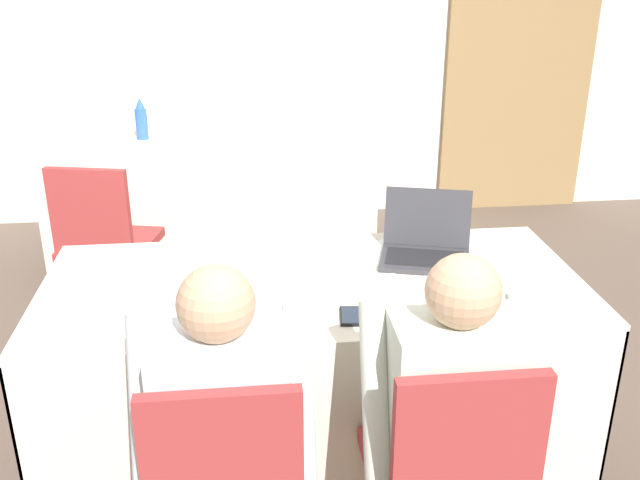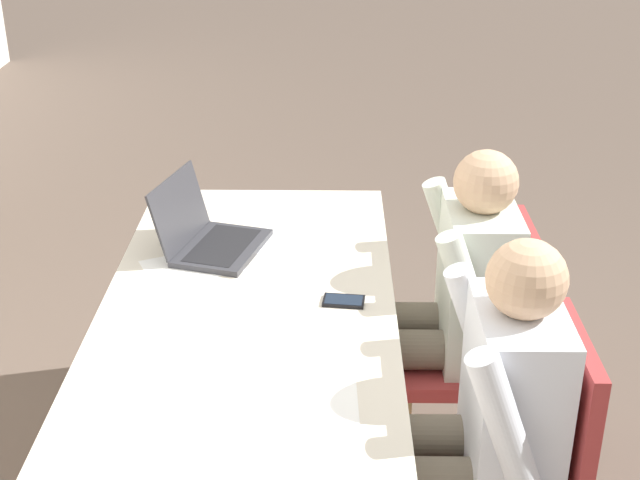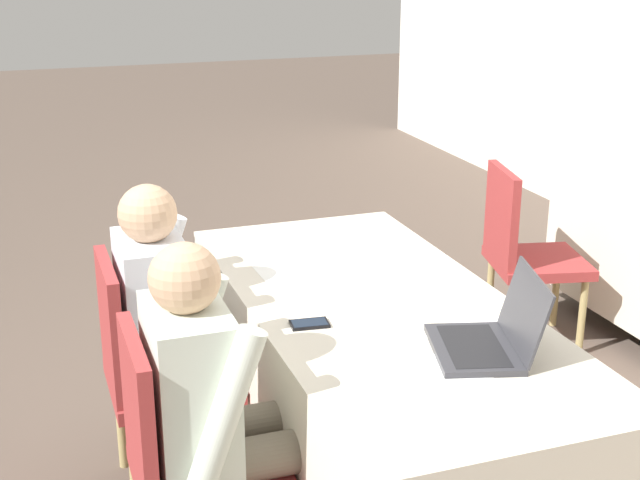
% 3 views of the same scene
% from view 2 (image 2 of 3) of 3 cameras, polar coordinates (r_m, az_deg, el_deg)
% --- Properties ---
extents(conference_table_near, '(1.95, 0.87, 0.76)m').
position_cam_2_polar(conference_table_near, '(2.67, -4.66, -8.26)').
color(conference_table_near, beige).
rests_on(conference_table_near, ground_plane).
extents(laptop, '(0.41, 0.38, 0.24)m').
position_cam_2_polar(laptop, '(2.97, -7.09, 0.23)').
color(laptop, '#333338').
rests_on(laptop, conference_table_near).
extents(cell_phone, '(0.09, 0.13, 0.01)m').
position_cam_2_polar(cell_phone, '(2.65, 1.53, -3.92)').
color(cell_phone, black).
rests_on(cell_phone, conference_table_near).
extents(paper_beside_laptop, '(0.32, 0.36, 0.00)m').
position_cam_2_polar(paper_beside_laptop, '(2.89, -8.21, -1.66)').
color(paper_beside_laptop, white).
rests_on(paper_beside_laptop, conference_table_near).
extents(paper_centre_table, '(0.26, 0.33, 0.00)m').
position_cam_2_polar(paper_centre_table, '(3.03, -4.67, -0.10)').
color(paper_centre_table, white).
rests_on(paper_centre_table, conference_table_near).
extents(paper_left_edge, '(0.22, 0.30, 0.00)m').
position_cam_2_polar(paper_left_edge, '(2.24, -1.42, -10.13)').
color(paper_left_edge, white).
rests_on(paper_left_edge, conference_table_near).
extents(chair_near_left, '(0.44, 0.44, 0.90)m').
position_cam_2_polar(chair_near_left, '(2.51, 12.42, -13.92)').
color(chair_near_left, tan).
rests_on(chair_near_left, ground_plane).
extents(chair_near_right, '(0.44, 0.44, 0.90)m').
position_cam_2_polar(chair_near_right, '(3.02, 10.23, -6.33)').
color(chair_near_right, tan).
rests_on(chair_near_right, ground_plane).
extents(person_checkered_shirt, '(0.50, 0.52, 1.16)m').
position_cam_2_polar(person_checkered_shirt, '(2.39, 10.32, -11.04)').
color(person_checkered_shirt, '#665B4C').
rests_on(person_checkered_shirt, ground_plane).
extents(person_white_shirt, '(0.50, 0.52, 1.16)m').
position_cam_2_polar(person_white_shirt, '(2.92, 8.47, -3.68)').
color(person_white_shirt, '#665B4C').
rests_on(person_white_shirt, ground_plane).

